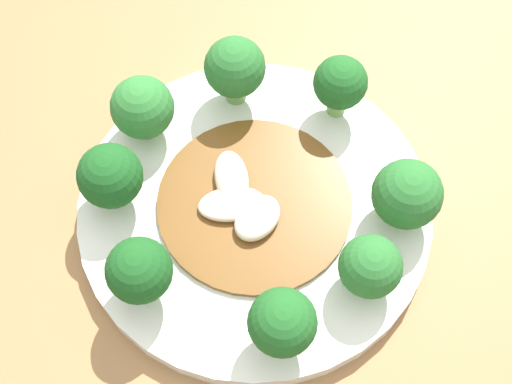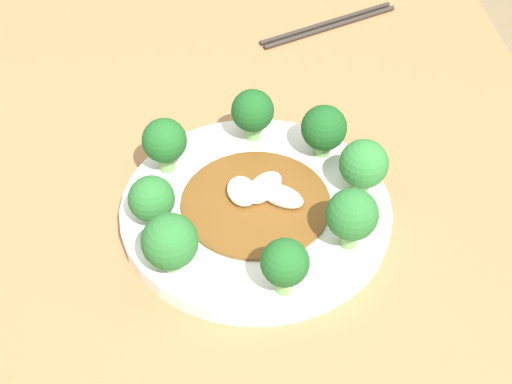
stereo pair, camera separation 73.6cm
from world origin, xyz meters
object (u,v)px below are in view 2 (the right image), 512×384
broccoli_southeast (324,129)px  broccoli_northeast (165,141)px  broccoli_northwest (170,242)px  stirfry_center (258,200)px  broccoli_south (364,164)px  broccoli_north (152,199)px  chopsticks (329,25)px  broccoli_east (253,112)px  broccoli_southwest (352,215)px  broccoli_west (285,264)px  plate (256,211)px

broccoli_southeast → broccoli_northeast: broccoli_northeast is taller
broccoli_northwest → stirfry_center: 0.13m
broccoli_south → broccoli_northwest: bearing=114.4°
broccoli_north → chopsticks: bearing=-32.6°
broccoli_east → stirfry_center: 0.12m
broccoli_north → stirfry_center: broccoli_north is taller
broccoli_east → chopsticks: 0.30m
broccoli_northeast → broccoli_southwest: bearing=-125.1°
broccoli_southeast → broccoli_northwest: 0.23m
broccoli_south → stirfry_center: size_ratio=0.39×
broccoli_northwest → broccoli_west: same height
broccoli_east → stirfry_center: broccoli_east is taller
broccoli_southwest → stirfry_center: (0.07, 0.09, -0.04)m
broccoli_southeast → broccoli_east: broccoli_east is taller
broccoli_northwest → broccoli_northeast: bearing=2.2°
stirfry_center → broccoli_southeast: bearing=-47.1°
broccoli_north → stirfry_center: size_ratio=0.35×
broccoli_southwest → chopsticks: bearing=-6.7°
broccoli_east → broccoli_southwest: broccoli_southwest is taller
broccoli_southeast → broccoli_east: size_ratio=0.98×
broccoli_southeast → plate: bearing=133.1°
broccoli_south → broccoli_southwest: broccoli_southwest is taller
broccoli_northwest → plate: bearing=-49.5°
broccoli_south → broccoli_north: (-0.03, 0.23, -0.00)m
plate → broccoli_south: broccoli_south is taller
broccoli_southwest → stirfry_center: 0.11m
broccoli_northwest → broccoli_northeast: size_ratio=0.96×
broccoli_southeast → broccoli_west: same height
stirfry_center → chopsticks: bearing=-20.3°
broccoli_east → broccoli_west: broccoli_east is taller
broccoli_northwest → broccoli_south: (0.09, -0.21, -0.00)m
broccoli_south → broccoli_northeast: 0.22m
broccoli_southeast → broccoli_northwest: (-0.15, 0.17, -0.00)m
broccoli_northeast → stirfry_center: size_ratio=0.41×
plate → broccoli_southwest: size_ratio=4.24×
broccoli_southeast → broccoli_south: 0.07m
broccoli_southeast → broccoli_north: size_ratio=1.14×
broccoli_northwest → broccoli_west: (-0.04, -0.11, 0.00)m
broccoli_north → stirfry_center: bearing=-81.9°
plate → chopsticks: (0.38, -0.14, -0.01)m
broccoli_northwest → broccoli_north: bearing=16.7°
plate → broccoli_east: 0.12m
plate → stirfry_center: 0.01m
stirfry_center → broccoli_southwest: bearing=-127.2°
broccoli_southeast → broccoli_south: broccoli_southeast is taller
broccoli_south → broccoli_north: size_ratio=1.11×
plate → broccoli_southeast: bearing=-46.9°
broccoli_west → chopsticks: 0.51m
broccoli_northwest → broccoli_east: 0.21m
broccoli_east → broccoli_west: (-0.23, -0.01, 0.00)m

